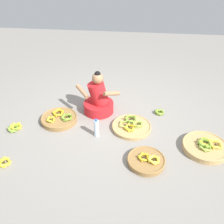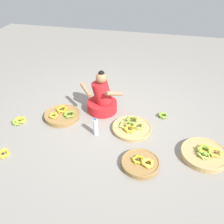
{
  "view_description": "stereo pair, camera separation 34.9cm",
  "coord_description": "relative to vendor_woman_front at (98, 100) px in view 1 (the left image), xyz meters",
  "views": [
    {
      "loc": [
        0.35,
        -3.26,
        2.49
      ],
      "look_at": [
        0.0,
        -0.2,
        0.35
      ],
      "focal_mm": 39.54,
      "sensor_mm": 36.0,
      "label": 1
    },
    {
      "loc": [
        0.69,
        -3.2,
        2.49
      ],
      "look_at": [
        0.0,
        -0.2,
        0.35
      ],
      "focal_mm": 39.54,
      "sensor_mm": 36.0,
      "label": 2
    }
  ],
  "objects": [
    {
      "name": "vendor_woman_front",
      "position": [
        0.0,
        0.0,
        0.0
      ],
      "size": [
        0.76,
        0.52,
        0.78
      ],
      "color": "red",
      "rests_on": "ground"
    },
    {
      "name": "ground_plane",
      "position": [
        0.29,
        -0.3,
        -0.25
      ],
      "size": [
        10.0,
        10.0,
        0.0
      ],
      "primitive_type": "plane",
      "color": "gray"
    },
    {
      "name": "banana_basket_back_left",
      "position": [
        -0.61,
        -0.36,
        -0.19
      ],
      "size": [
        0.6,
        0.6,
        0.16
      ],
      "color": "olive",
      "rests_on": "ground"
    },
    {
      "name": "water_bottle",
      "position": [
        0.07,
        -0.66,
        -0.1
      ],
      "size": [
        0.08,
        0.08,
        0.31
      ],
      "color": "silver",
      "rests_on": "ground"
    },
    {
      "name": "loose_bananas_back_center",
      "position": [
        1.06,
        0.05,
        -0.22
      ],
      "size": [
        0.19,
        0.2,
        0.09
      ],
      "color": "olive",
      "rests_on": "ground"
    },
    {
      "name": "banana_basket_front_right",
      "position": [
        0.6,
        -0.42,
        -0.21
      ],
      "size": [
        0.63,
        0.63,
        0.13
      ],
      "color": "tan",
      "rests_on": "ground"
    },
    {
      "name": "banana_basket_near_bicycle",
      "position": [
        1.68,
        -0.79,
        -0.19
      ],
      "size": [
        0.65,
        0.65,
        0.17
      ],
      "color": "tan",
      "rests_on": "ground"
    },
    {
      "name": "banana_basket_mid_left",
      "position": [
        0.84,
        -1.16,
        -0.2
      ],
      "size": [
        0.52,
        0.52,
        0.14
      ],
      "color": "olive",
      "rests_on": "ground"
    },
    {
      "name": "loose_bananas_near_vendor",
      "position": [
        -1.13,
        -1.4,
        -0.22
      ],
      "size": [
        0.34,
        0.25,
        0.1
      ],
      "color": "yellow",
      "rests_on": "ground"
    },
    {
      "name": "loose_bananas_front_center",
      "position": [
        -1.26,
        -0.65,
        -0.21
      ],
      "size": [
        0.23,
        0.26,
        0.09
      ],
      "color": "yellow",
      "rests_on": "ground"
    }
  ]
}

